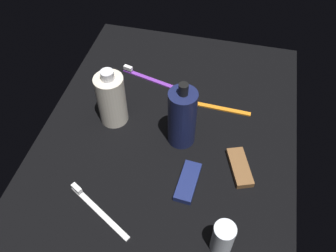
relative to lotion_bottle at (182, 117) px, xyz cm
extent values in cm
cube|color=black|center=(0.83, 3.60, -8.70)|extent=(84.00, 64.00, 1.20)
cylinder|color=#181E47|center=(0.00, 0.00, -0.17)|extent=(6.77, 6.77, 15.87)
cylinder|color=black|center=(0.00, 0.00, 9.16)|extent=(2.20, 2.20, 2.80)
cylinder|color=silver|center=(2.67, 18.52, -1.08)|extent=(7.23, 7.23, 14.05)
cylinder|color=silver|center=(2.67, 18.52, 7.05)|extent=(3.20, 3.20, 2.20)
cylinder|color=silver|center=(-25.28, -13.39, -3.77)|extent=(4.32, 4.32, 8.66)
cube|color=white|center=(-23.77, 12.95, -7.65)|extent=(9.88, 16.27, 0.90)
cube|color=white|center=(-20.09, 19.49, -6.60)|extent=(2.23, 2.81, 1.20)
cube|color=purple|center=(19.18, 13.23, -7.65)|extent=(5.64, 17.73, 0.90)
cube|color=white|center=(21.05, 20.49, -6.60)|extent=(1.71, 2.79, 1.20)
cube|color=orange|center=(12.38, -7.41, -7.65)|extent=(1.93, 18.03, 0.90)
cube|color=white|center=(12.69, 0.09, -6.60)|extent=(1.20, 2.64, 1.20)
cube|color=navy|center=(-12.35, -4.16, -7.35)|extent=(10.65, 4.72, 1.50)
cube|color=brown|center=(-5.73, -15.20, -7.35)|extent=(11.14, 7.42, 1.50)
camera|label=1|loc=(-53.77, -9.28, 62.14)|focal=37.68mm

